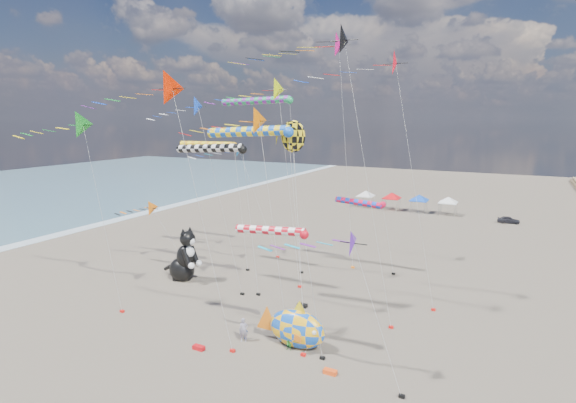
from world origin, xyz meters
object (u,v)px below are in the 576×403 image
at_px(cat_inflatable, 183,253).
at_px(parked_car, 509,220).
at_px(person_adult, 244,330).
at_px(fish_inflatable, 296,329).
at_px(child_green, 289,344).
at_px(child_blue, 245,333).

xyz_separation_m(cat_inflatable, parked_car, (30.04, 44.63, -2.33)).
bearing_deg(person_adult, cat_inflatable, 118.62).
bearing_deg(person_adult, fish_inflatable, -12.24).
bearing_deg(cat_inflatable, parked_car, 63.18).
relative_size(child_green, parked_car, 0.31).
bearing_deg(parked_car, person_adult, 157.85).
bearing_deg(person_adult, child_green, -22.29).
height_order(cat_inflatable, person_adult, cat_inflatable).
bearing_deg(child_green, person_adult, -177.96).
bearing_deg(child_green, fish_inflatable, 70.07).
distance_m(cat_inflatable, parked_car, 53.85).
height_order(person_adult, child_green, person_adult).
xyz_separation_m(child_green, child_blue, (-3.86, 0.02, -0.05)).
distance_m(child_green, child_blue, 3.86).
bearing_deg(person_adult, parked_car, 44.05).
distance_m(person_adult, child_blue, 0.62).
bearing_deg(child_green, parked_car, 72.01).
xyz_separation_m(person_adult, parked_car, (17.21, 53.08, -0.36)).
bearing_deg(child_green, cat_inflatable, 150.34).
bearing_deg(fish_inflatable, cat_inflatable, 156.39).
distance_m(fish_inflatable, child_green, 1.21).
xyz_separation_m(cat_inflatable, child_green, (16.57, -8.08, -2.39)).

